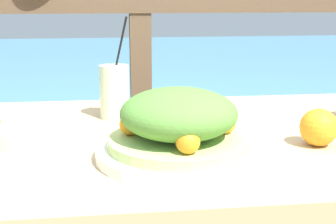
{
  "coord_description": "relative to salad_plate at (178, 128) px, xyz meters",
  "views": [
    {
      "loc": [
        -0.1,
        -0.93,
        0.99
      ],
      "look_at": [
        0.01,
        -0.04,
        0.77
      ],
      "focal_mm": 50.0,
      "sensor_mm": 36.0,
      "label": 1
    }
  ],
  "objects": [
    {
      "name": "drink_glass",
      "position": [
        -0.11,
        0.3,
        0.01
      ],
      "size": [
        0.07,
        0.07,
        0.24
      ],
      "color": "beige",
      "rests_on": "patio_table"
    },
    {
      "name": "railing_fence",
      "position": [
        -0.02,
        0.77,
        0.01
      ],
      "size": [
        2.8,
        0.08,
        1.02
      ],
      "color": "brown",
      "rests_on": "ground_plane"
    },
    {
      "name": "orange_near_glass",
      "position": [
        0.28,
        0.03,
        -0.02
      ],
      "size": [
        0.07,
        0.07,
        0.07
      ],
      "color": "orange",
      "rests_on": "patio_table"
    },
    {
      "name": "patio_table",
      "position": [
        -0.02,
        0.14,
        -0.15
      ],
      "size": [
        1.22,
        0.71,
        0.71
      ],
      "color": "tan",
      "rests_on": "ground_plane"
    },
    {
      "name": "salad_plate",
      "position": [
        0.0,
        0.0,
        0.0
      ],
      "size": [
        0.3,
        0.3,
        0.13
      ],
      "color": "white",
      "rests_on": "patio_table"
    },
    {
      "name": "sea_backdrop",
      "position": [
        -0.02,
        3.27,
        -0.54
      ],
      "size": [
        12.0,
        4.0,
        0.45
      ],
      "color": "teal",
      "rests_on": "ground_plane"
    }
  ]
}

